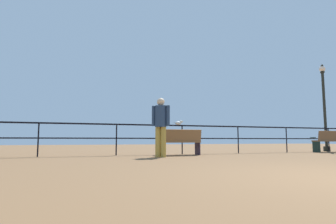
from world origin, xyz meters
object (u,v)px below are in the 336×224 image
Objects in this scene: person_by_bench at (161,123)px; bench_near_right at (333,140)px; bench_near_left at (180,141)px; lamppost_center at (324,106)px; seagull_on_rail at (179,123)px.

bench_near_right is at bearing 5.68° from person_by_bench.
lamppost_center is at bearing 6.34° from bench_near_left.
bench_near_right is 1.90m from lamppost_center.
person_by_bench is at bearing -128.90° from seagull_on_rail.
seagull_on_rail is (1.17, 1.45, 0.12)m from person_by_bench.
bench_near_right is 0.94× the size of person_by_bench.
person_by_bench reaches higher than bench_near_right.
bench_near_left is 7.03m from bench_near_right.
bench_near_left is 0.95m from seagull_on_rail.
lamppost_center reaches higher than seagull_on_rail.
bench_near_left is 3.81× the size of seagull_on_rail.
lamppost_center is at bearing 1.51° from seagull_on_rail.
lamppost_center is at bearing 53.48° from bench_near_right.
bench_near_right is at bearing -126.52° from lamppost_center.
lamppost_center is 7.53m from seagull_on_rail.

